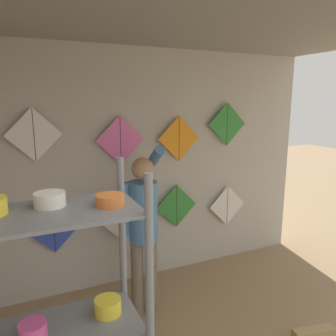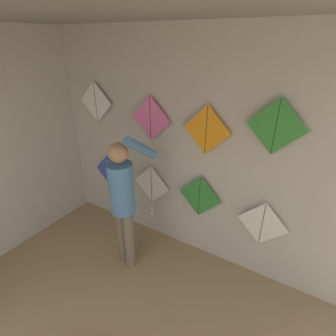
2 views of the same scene
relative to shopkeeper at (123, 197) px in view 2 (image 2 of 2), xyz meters
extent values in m
cube|color=#BCB7AD|center=(0.31, 0.72, 0.40)|extent=(4.46, 0.06, 2.80)
cylinder|color=#726656|center=(-0.07, 0.00, -0.59)|extent=(0.13, 0.13, 0.81)
cylinder|color=#726656|center=(0.07, -0.03, -0.59)|extent=(0.13, 0.13, 0.81)
cylinder|color=#4C7FB7|center=(0.00, -0.01, 0.12)|extent=(0.29, 0.29, 0.61)
sphere|color=tan|center=(0.00, -0.01, 0.55)|extent=(0.22, 0.22, 0.22)
cylinder|color=#4C7FB7|center=(-0.17, 0.03, 0.15)|extent=(0.10, 0.10, 0.54)
cylinder|color=#4C7FB7|center=(0.17, 0.17, 0.58)|extent=(0.10, 0.50, 0.39)
cube|color=blue|center=(-0.81, 0.63, -0.16)|extent=(0.56, 0.01, 0.56)
cylinder|color=black|center=(-0.81, 0.63, -0.16)|extent=(0.01, 0.01, 0.53)
cube|color=white|center=(-0.04, 0.63, -0.16)|extent=(0.56, 0.01, 0.56)
cylinder|color=black|center=(-0.04, 0.63, -0.16)|extent=(0.01, 0.01, 0.53)
sphere|color=white|center=(-0.04, 0.62, -0.49)|extent=(0.04, 0.04, 0.04)
sphere|color=white|center=(-0.04, 0.62, -0.56)|extent=(0.04, 0.04, 0.04)
sphere|color=white|center=(-0.04, 0.62, -0.63)|extent=(0.04, 0.04, 0.04)
cube|color=#338C38|center=(0.68, 0.63, -0.11)|extent=(0.56, 0.01, 0.56)
cylinder|color=black|center=(0.68, 0.63, -0.11)|extent=(0.01, 0.01, 0.53)
cube|color=white|center=(1.45, 0.63, -0.21)|extent=(0.56, 0.01, 0.56)
cylinder|color=black|center=(1.45, 0.63, -0.21)|extent=(0.01, 0.01, 0.53)
cube|color=white|center=(-0.93, 0.63, 0.86)|extent=(0.56, 0.01, 0.56)
cylinder|color=black|center=(-0.93, 0.63, 0.86)|extent=(0.01, 0.01, 0.53)
cube|color=pink|center=(-0.03, 0.63, 0.76)|extent=(0.56, 0.01, 0.56)
cylinder|color=black|center=(-0.03, 0.63, 0.76)|extent=(0.01, 0.01, 0.53)
cube|color=orange|center=(0.71, 0.63, 0.75)|extent=(0.56, 0.01, 0.56)
cylinder|color=black|center=(0.71, 0.63, 0.75)|extent=(0.01, 0.01, 0.53)
cube|color=#338C38|center=(1.40, 0.63, 0.90)|extent=(0.56, 0.01, 0.56)
cylinder|color=black|center=(1.40, 0.63, 0.90)|extent=(0.01, 0.01, 0.53)
camera|label=1|loc=(-1.05, -2.94, 1.20)|focal=35.00mm
camera|label=2|loc=(1.79, -1.90, 1.64)|focal=28.00mm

